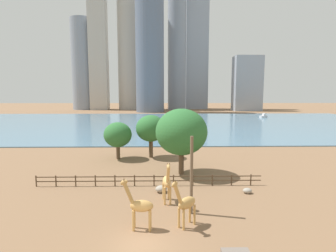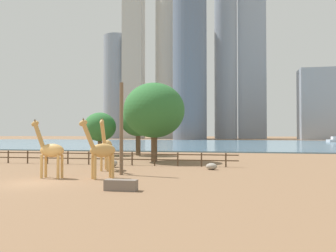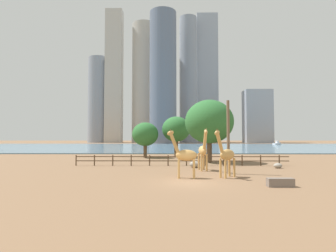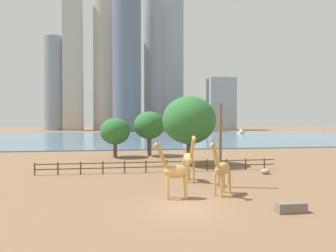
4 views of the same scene
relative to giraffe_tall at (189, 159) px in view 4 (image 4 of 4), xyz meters
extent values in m
plane|color=brown|center=(-1.99, 72.73, -2.08)|extent=(400.00, 400.00, 0.00)
cube|color=slate|center=(-1.99, 69.73, -1.98)|extent=(180.00, 86.00, 0.20)
cylinder|color=tan|center=(0.32, -0.49, -1.20)|extent=(0.22, 0.22, 1.76)
cylinder|color=tan|center=(-0.22, -0.54, -1.20)|extent=(0.22, 0.22, 1.76)
cylinder|color=tan|center=(0.19, 0.87, -1.20)|extent=(0.22, 0.22, 1.76)
cylinder|color=tan|center=(-0.35, 0.81, -1.20)|extent=(0.22, 0.22, 1.76)
ellipsoid|color=tan|center=(-0.02, 0.16, -0.01)|extent=(0.97, 2.01, 1.02)
cylinder|color=tan|center=(0.10, -0.96, 1.07)|extent=(0.42, 1.12, 1.90)
ellipsoid|color=tan|center=(0.14, -1.36, 1.96)|extent=(0.39, 0.77, 0.63)
cone|color=brown|center=(0.21, -1.36, 2.25)|extent=(0.10, 0.10, 0.18)
cone|color=brown|center=(0.06, -1.37, 2.25)|extent=(0.10, 0.10, 0.18)
cylinder|color=tan|center=(1.23, -5.26, -1.25)|extent=(0.27, 0.27, 1.66)
cylinder|color=tan|center=(0.89, -4.88, -1.25)|extent=(0.27, 0.27, 1.66)
cylinder|color=tan|center=(2.18, -4.40, -1.25)|extent=(0.27, 0.27, 1.66)
cylinder|color=tan|center=(1.84, -4.02, -1.25)|extent=(0.27, 0.27, 1.66)
ellipsoid|color=tan|center=(1.54, -4.64, -0.13)|extent=(1.85, 1.77, 0.96)
cylinder|color=tan|center=(0.77, -5.33, 0.91)|extent=(0.92, 0.87, 1.81)
ellipsoid|color=tan|center=(0.51, -5.57, 1.76)|extent=(0.72, 0.69, 0.58)
cone|color=brown|center=(0.56, -5.62, 2.04)|extent=(0.12, 0.12, 0.17)
cone|color=brown|center=(0.46, -5.51, 2.04)|extent=(0.12, 0.12, 0.17)
cylinder|color=tan|center=(-2.69, -5.34, -1.25)|extent=(0.20, 0.20, 1.65)
cylinder|color=tan|center=(-2.67, -4.83, -1.25)|extent=(0.20, 0.20, 1.65)
cylinder|color=tan|center=(-1.41, -5.39, -1.25)|extent=(0.20, 0.20, 1.65)
cylinder|color=tan|center=(-1.39, -4.88, -1.25)|extent=(0.20, 0.20, 1.65)
ellipsoid|color=tan|center=(-2.04, -5.11, -0.14)|extent=(1.85, 0.80, 0.95)
cylinder|color=tan|center=(-3.06, -5.07, 0.90)|extent=(0.95, 0.33, 1.80)
ellipsoid|color=tan|center=(-3.39, -5.05, 1.75)|extent=(0.70, 0.32, 0.57)
cone|color=brown|center=(-3.39, -5.13, 2.02)|extent=(0.09, 0.09, 0.17)
cone|color=brown|center=(-3.39, -4.98, 2.02)|extent=(0.09, 0.09, 0.17)
cylinder|color=brown|center=(2.13, -2.40, 1.42)|extent=(0.28, 0.28, 7.00)
ellipsoid|color=gray|center=(-0.58, 2.67, -1.70)|extent=(1.23, 1.00, 0.75)
ellipsoid|color=gray|center=(8.68, 2.23, -1.79)|extent=(0.95, 0.76, 0.57)
cube|color=#72665B|center=(4.30, -8.91, -1.78)|extent=(1.80, 0.60, 0.60)
cylinder|color=#4C3826|center=(-14.99, 4.73, -1.43)|extent=(0.14, 0.14, 1.30)
cylinder|color=#4C3826|center=(-12.73, 4.73, -1.43)|extent=(0.14, 0.14, 1.30)
cylinder|color=#4C3826|center=(-10.47, 4.73, -1.43)|extent=(0.14, 0.14, 1.30)
cylinder|color=#4C3826|center=(-8.21, 4.73, -1.43)|extent=(0.14, 0.14, 1.30)
cylinder|color=#4C3826|center=(-5.95, 4.73, -1.43)|extent=(0.14, 0.14, 1.30)
cylinder|color=#4C3826|center=(-3.68, 4.73, -1.43)|extent=(0.14, 0.14, 1.30)
cylinder|color=#4C3826|center=(-1.42, 4.73, -1.43)|extent=(0.14, 0.14, 1.30)
cylinder|color=#4C3826|center=(0.84, 4.73, -1.43)|extent=(0.14, 0.14, 1.30)
cylinder|color=#4C3826|center=(3.10, 4.73, -1.43)|extent=(0.14, 0.14, 1.30)
cylinder|color=#4C3826|center=(5.36, 4.73, -1.43)|extent=(0.14, 0.14, 1.30)
cylinder|color=#4C3826|center=(7.62, 4.73, -1.43)|extent=(0.14, 0.14, 1.30)
cylinder|color=#4C3826|center=(9.88, 4.73, -1.43)|extent=(0.14, 0.14, 1.30)
cube|color=#4C3826|center=(-1.99, 4.73, -0.97)|extent=(26.10, 0.08, 0.10)
cube|color=#4C3826|center=(-1.99, 4.73, -1.49)|extent=(26.10, 0.08, 0.10)
cylinder|color=brown|center=(2.04, 9.14, -0.59)|extent=(0.68, 0.68, 2.97)
ellipsoid|color=#2D6B33|center=(2.04, 9.14, 3.60)|extent=(6.77, 6.77, 6.09)
cylinder|color=brown|center=(-7.73, 17.50, -0.97)|extent=(0.60, 0.60, 2.21)
ellipsoid|color=#2D6B33|center=(-7.73, 17.50, 1.94)|extent=(4.51, 4.51, 4.06)
cylinder|color=brown|center=(-2.40, 18.45, -0.60)|extent=(0.68, 0.68, 2.95)
ellipsoid|color=#2D6B33|center=(-2.40, 18.45, 2.84)|extent=(4.92, 4.92, 4.43)
cube|color=silver|center=(43.86, 89.63, -1.47)|extent=(4.21, 3.53, 0.82)
cube|color=silver|center=(44.28, 89.92, -0.57)|extent=(1.77, 1.64, 0.98)
cube|color=#939EAD|center=(51.82, 138.74, 14.67)|extent=(16.84, 10.72, 33.49)
cylinder|color=gray|center=(8.88, 152.00, 41.50)|extent=(12.01, 12.01, 87.15)
cube|color=#939EAD|center=(22.98, 161.01, 44.29)|extent=(15.02, 10.47, 92.73)
cube|color=#B7B2A8|center=(-42.26, 150.64, 43.72)|extent=(11.28, 8.48, 91.60)
cylinder|color=#ADA89E|center=(-21.96, 155.30, 39.78)|extent=(17.06, 17.06, 83.72)
cylinder|color=gray|center=(-53.44, 154.63, 27.62)|extent=(15.44, 15.44, 59.39)
cylinder|color=slate|center=(-7.93, 128.78, 37.68)|extent=(16.19, 16.19, 79.52)
camera|label=1|loc=(-0.35, -24.63, 8.56)|focal=28.00mm
camera|label=2|loc=(10.11, -26.16, 1.09)|focal=35.00mm
camera|label=3|loc=(-3.38, -27.42, 1.36)|focal=28.00mm
camera|label=4|loc=(-5.17, -23.39, 3.37)|focal=28.00mm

